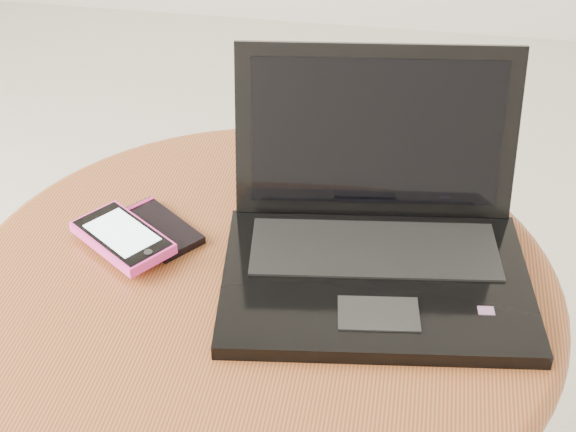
# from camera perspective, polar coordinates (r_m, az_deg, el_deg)

# --- Properties ---
(table) EXTENTS (0.69, 0.69, 0.55)m
(table) POSITION_cam_1_polar(r_m,az_deg,el_deg) (1.03, -1.82, -9.02)
(table) COLOR #5F2D1C
(table) RESTS_ON ground
(laptop) EXTENTS (0.37, 0.33, 0.22)m
(laptop) POSITION_cam_1_polar(r_m,az_deg,el_deg) (0.95, 5.95, -1.41)
(laptop) COLOR black
(laptop) RESTS_ON table
(phone_black) EXTENTS (0.13, 0.12, 0.01)m
(phone_black) POSITION_cam_1_polar(r_m,az_deg,el_deg) (1.03, -8.82, -0.84)
(phone_black) COLOR black
(phone_black) RESTS_ON table
(phone_pink) EXTENTS (0.14, 0.13, 0.01)m
(phone_pink) POSITION_cam_1_polar(r_m,az_deg,el_deg) (1.00, -11.13, -1.41)
(phone_pink) COLOR #F0379F
(phone_pink) RESTS_ON phone_black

